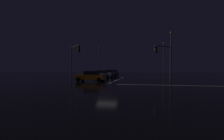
{
  "coord_description": "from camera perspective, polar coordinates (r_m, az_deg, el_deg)",
  "views": [
    {
      "loc": [
        4.98,
        -21.55,
        2.02
      ],
      "look_at": [
        -1.73,
        11.83,
        1.63
      ],
      "focal_mm": 28.51,
      "sensor_mm": 36.0,
      "label": 1
    }
  ],
  "objects": [
    {
      "name": "sedan_orange_crossing",
      "position": [
        26.42,
        -6.85,
        -1.98
      ],
      "size": [
        4.33,
        2.02,
        1.57
      ],
      "color": "#C66014",
      "rests_on": "ground"
    },
    {
      "name": "crosswalk_bar_east",
      "position": [
        21.9,
        20.17,
        -4.66
      ],
      "size": [
        14.09,
        0.4,
        0.01
      ],
      "color": "white",
      "rests_on": "ground"
    },
    {
      "name": "sedan_gray",
      "position": [
        45.58,
        0.5,
        -0.87
      ],
      "size": [
        2.02,
        4.33,
        1.57
      ],
      "color": "slate",
      "rests_on": "ground"
    },
    {
      "name": "traffic_signal_ne",
      "position": [
        29.24,
        16.36,
        4.39
      ],
      "size": [
        2.81,
        2.81,
        5.72
      ],
      "color": "#4C4C51",
      "rests_on": "ground"
    },
    {
      "name": "ground",
      "position": [
        22.21,
        -1.65,
        -4.68
      ],
      "size": [
        120.0,
        120.0,
        0.1
      ],
      "primitive_type": "cube",
      "color": "black"
    },
    {
      "name": "sedan_white",
      "position": [
        33.12,
        -3.54,
        -1.45
      ],
      "size": [
        2.02,
        4.33,
        1.57
      ],
      "color": "silver",
      "rests_on": "ground"
    },
    {
      "name": "streetlamp_right_far",
      "position": [
        51.66,
        16.21,
        4.24
      ],
      "size": [
        0.44,
        0.44,
        9.16
      ],
      "color": "#424247",
      "rests_on": "ground"
    },
    {
      "name": "streetlamp_left_far",
      "position": [
        53.41,
        -4.2,
        3.73
      ],
      "size": [
        0.44,
        0.44,
        8.4
      ],
      "color": "#424247",
      "rests_on": "ground"
    },
    {
      "name": "stop_line_north",
      "position": [
        30.26,
        1.87,
        -3.16
      ],
      "size": [
        0.35,
        14.09,
        0.01
      ],
      "color": "white",
      "rests_on": "ground"
    },
    {
      "name": "streetlamp_right_near",
      "position": [
        35.78,
        18.39,
        5.67
      ],
      "size": [
        0.44,
        0.44,
        8.95
      ],
      "color": "#424247",
      "rests_on": "ground"
    },
    {
      "name": "traffic_signal_nw",
      "position": [
        31.79,
        -11.97,
        4.51
      ],
      "size": [
        2.75,
        2.75,
        6.08
      ],
      "color": "#4C4C51",
      "rests_on": "ground"
    },
    {
      "name": "sedan_silver",
      "position": [
        39.57,
        -0.83,
        -1.1
      ],
      "size": [
        2.02,
        4.33,
        1.57
      ],
      "color": "#B7B7BC",
      "rests_on": "ground"
    },
    {
      "name": "centre_line_ns",
      "position": [
        41.72,
        4.5,
        -2.11
      ],
      "size": [
        22.0,
        0.15,
        0.01
      ],
      "color": "yellow",
      "rests_on": "ground"
    }
  ]
}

